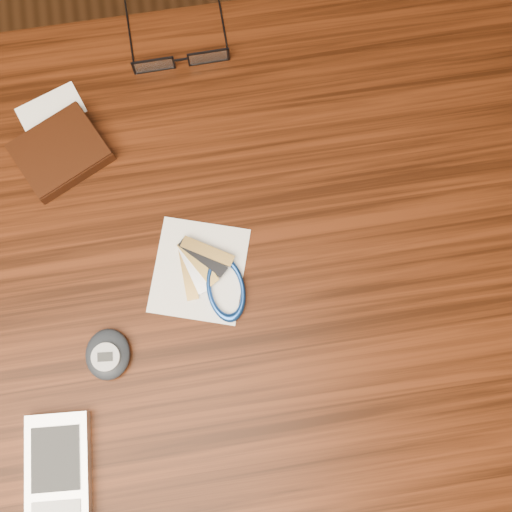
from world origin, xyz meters
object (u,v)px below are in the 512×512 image
object	(u,v)px
desk	(220,298)
pda_phone	(58,473)
pedometer	(108,355)
notepad_keys	(212,278)
eyeglasses	(180,56)
wallet_and_card	(60,151)

from	to	relation	value
desk	pda_phone	size ratio (longest dim) A/B	7.95
pda_phone	pedometer	bearing A→B (deg)	60.74
notepad_keys	eyeglasses	bearing A→B (deg)	90.10
eyeglasses	notepad_keys	bearing A→B (deg)	-89.90
wallet_and_card	eyeglasses	xyz separation A→B (m)	(0.15, 0.10, 0.00)
pedometer	notepad_keys	distance (m)	0.14
desk	wallet_and_card	bearing A→B (deg)	130.89
pda_phone	notepad_keys	xyz separation A→B (m)	(0.19, 0.18, -0.00)
desk	pedometer	bearing A→B (deg)	-153.95
pedometer	wallet_and_card	bearing A→B (deg)	97.17
desk	wallet_and_card	distance (m)	0.26
eyeglasses	pda_phone	xyz separation A→B (m)	(-0.19, -0.45, -0.00)
wallet_and_card	eyeglasses	bearing A→B (deg)	32.79
wallet_and_card	pda_phone	bearing A→B (deg)	-95.39
desk	eyeglasses	distance (m)	0.30
notepad_keys	wallet_and_card	bearing A→B (deg)	131.46
pedometer	eyeglasses	bearing A→B (deg)	70.12
desk	eyeglasses	size ratio (longest dim) A/B	8.22
desk	notepad_keys	size ratio (longest dim) A/B	7.35
desk	pedometer	size ratio (longest dim) A/B	16.68
pda_phone	eyeglasses	bearing A→B (deg)	67.63
eyeglasses	pda_phone	size ratio (longest dim) A/B	0.97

